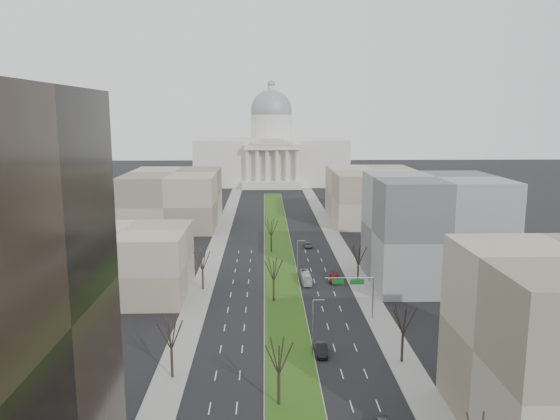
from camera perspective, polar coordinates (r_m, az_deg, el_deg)
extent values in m
plane|color=black|center=(150.65, -0.16, -4.42)|extent=(600.00, 600.00, 0.00)
cube|color=#999993|center=(149.66, -0.15, -4.49)|extent=(8.00, 222.00, 0.15)
cube|color=#254C14|center=(149.64, -0.15, -4.46)|extent=(7.70, 221.70, 0.06)
cube|color=gray|center=(127.28, -7.83, -7.22)|extent=(5.00, 330.00, 0.15)
cube|color=gray|center=(128.30, 8.03, -7.09)|extent=(5.00, 330.00, 0.15)
cube|color=beige|center=(296.94, -0.90, 5.11)|extent=(80.00, 40.00, 24.00)
cube|color=beige|center=(275.16, -0.84, 2.62)|extent=(30.00, 6.00, 4.00)
cube|color=beige|center=(273.34, -0.85, 6.57)|extent=(28.00, 5.00, 2.50)
cube|color=beige|center=(273.23, -0.85, 6.99)|extent=(20.00, 5.00, 1.80)
cube|color=beige|center=(273.15, -0.85, 7.32)|extent=(12.00, 5.00, 1.60)
cylinder|color=beige|center=(295.93, -0.91, 8.58)|extent=(22.00, 22.00, 14.00)
sphere|color=gray|center=(295.83, -0.92, 10.32)|extent=(22.00, 22.00, 22.00)
cylinder|color=beige|center=(296.08, -0.92, 12.45)|extent=(4.00, 4.00, 4.00)
sphere|color=gray|center=(296.22, -0.93, 13.03)|extent=(4.00, 4.00, 4.00)
cylinder|color=beige|center=(274.16, -3.46, 4.68)|extent=(2.00, 2.00, 16.00)
cylinder|color=beige|center=(274.04, -2.41, 4.68)|extent=(2.00, 2.00, 16.00)
cylinder|color=beige|center=(274.02, -1.37, 4.69)|extent=(2.00, 2.00, 16.00)
cylinder|color=beige|center=(274.09, -0.32, 4.69)|extent=(2.00, 2.00, 16.00)
cylinder|color=beige|center=(274.24, 0.73, 4.69)|extent=(2.00, 2.00, 16.00)
cylinder|color=beige|center=(274.49, 1.78, 4.70)|extent=(2.00, 2.00, 16.00)
cube|color=gray|center=(118.66, -15.92, -5.32)|extent=(26.00, 22.00, 14.00)
cube|color=#5B5D5F|center=(126.34, 15.79, -2.05)|extent=(28.00, 26.00, 24.00)
cube|color=gray|center=(190.60, -11.05, 1.22)|extent=(30.00, 40.00, 18.00)
cube|color=gray|center=(196.80, 9.74, 1.54)|extent=(30.00, 40.00, 18.00)
cylinder|color=black|center=(83.03, -11.22, -15.49)|extent=(0.40, 0.40, 4.32)
cylinder|color=black|center=(120.01, -8.07, -7.29)|extent=(0.40, 0.40, 4.22)
cylinder|color=black|center=(88.04, 12.64, -13.97)|extent=(0.40, 0.40, 4.42)
cylinder|color=black|center=(124.86, 8.14, -6.64)|extent=(0.40, 0.40, 4.03)
cylinder|color=black|center=(74.82, -0.12, -18.30)|extent=(0.40, 0.40, 4.32)
cylinder|color=black|center=(111.63, -0.67, -8.50)|extent=(0.40, 0.40, 4.32)
cylinder|color=black|center=(150.09, -0.92, -3.63)|extent=(0.40, 0.40, 4.32)
cylinder|color=gray|center=(87.68, 3.43, -12.20)|extent=(0.20, 0.20, 9.00)
cylinder|color=gray|center=(86.13, 4.06, -9.36)|extent=(1.80, 0.12, 0.12)
cylinder|color=gray|center=(125.51, 1.83, -5.28)|extent=(0.20, 0.20, 9.00)
cylinder|color=gray|center=(124.43, 2.26, -3.23)|extent=(1.80, 0.12, 0.12)
cylinder|color=gray|center=(103.50, 9.69, -9.09)|extent=(0.24, 0.24, 8.00)
cylinder|color=gray|center=(101.49, 7.24, -7.03)|extent=(9.00, 0.18, 0.18)
cube|color=#0C591E|center=(102.04, 8.06, -7.43)|extent=(2.60, 0.08, 1.00)
cube|color=#0C591E|center=(101.51, 6.10, -7.48)|extent=(2.20, 0.08, 1.00)
imported|color=black|center=(89.41, 4.38, -14.31)|extent=(2.13, 5.21, 1.68)
imported|color=maroon|center=(125.29, 5.68, -7.11)|extent=(2.77, 5.72, 1.61)
imported|color=#4F5357|center=(156.02, 2.95, -3.68)|extent=(2.47, 4.81, 1.30)
imported|color=silver|center=(124.14, 2.73, -7.07)|extent=(2.17, 8.29, 2.29)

